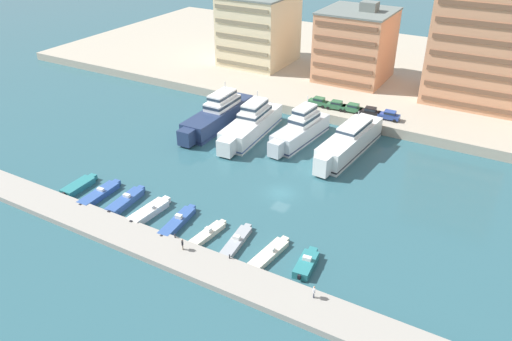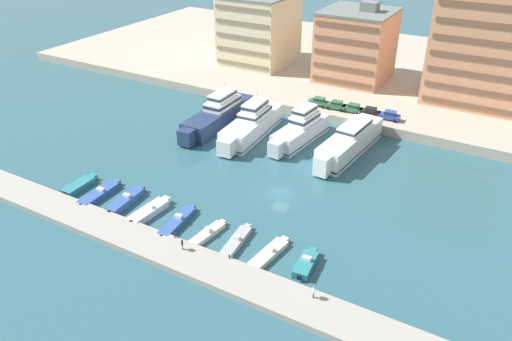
{
  "view_description": "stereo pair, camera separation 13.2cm",
  "coord_description": "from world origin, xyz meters",
  "px_view_note": "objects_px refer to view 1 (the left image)",
  "views": [
    {
      "loc": [
        29.15,
        -58.55,
        41.11
      ],
      "look_at": [
        -4.73,
        0.53,
        2.5
      ],
      "focal_mm": 35.0,
      "sensor_mm": 36.0,
      "label": 1
    },
    {
      "loc": [
        29.26,
        -58.49,
        41.11
      ],
      "look_at": [
        -4.73,
        0.53,
        2.5
      ],
      "focal_mm": 35.0,
      "sensor_mm": 36.0,
      "label": 2
    }
  ],
  "objects_px": {
    "motorboat_blue_center": "(178,222)",
    "car_green_left": "(336,105)",
    "motorboat_blue_mid_left": "(126,201)",
    "car_green_mid_left": "(353,108)",
    "yacht_white_center_left": "(349,142)",
    "motorboat_teal_far_left": "(79,186)",
    "car_black_center_left": "(370,111)",
    "motorboat_cream_center_right": "(207,234)",
    "car_blue_center": "(389,115)",
    "motorboat_cream_right": "(269,253)",
    "yacht_white_left": "(251,124)",
    "motorboat_grey_mid_right": "(235,243)",
    "motorboat_white_center_left": "(150,211)",
    "motorboat_teal_far_right": "(306,264)",
    "pedestrian_near_edge": "(314,291)",
    "car_green_far_left": "(319,101)",
    "pedestrian_mid_deck": "(182,243)",
    "yacht_navy_far_left": "(218,114)",
    "motorboat_blue_left": "(100,194)",
    "yacht_silver_mid_left": "(300,129)"
  },
  "relations": [
    {
      "from": "motorboat_cream_right",
      "to": "car_black_center_left",
      "type": "xyz_separation_m",
      "value": [
        -2.25,
        45.59,
        2.53
      ]
    },
    {
      "from": "motorboat_grey_mid_right",
      "to": "car_green_far_left",
      "type": "relative_size",
      "value": 2.07
    },
    {
      "from": "yacht_white_left",
      "to": "motorboat_blue_left",
      "type": "xyz_separation_m",
      "value": [
        -9.09,
        -30.38,
        -1.82
      ]
    },
    {
      "from": "motorboat_blue_left",
      "to": "car_green_left",
      "type": "distance_m",
      "value": 50.17
    },
    {
      "from": "yacht_white_center_left",
      "to": "pedestrian_near_edge",
      "type": "bearing_deg",
      "value": -75.24
    },
    {
      "from": "motorboat_teal_far_left",
      "to": "motorboat_teal_far_right",
      "type": "xyz_separation_m",
      "value": [
        38.9,
        0.62,
        0.08
      ]
    },
    {
      "from": "yacht_navy_far_left",
      "to": "car_green_left",
      "type": "height_order",
      "value": "yacht_navy_far_left"
    },
    {
      "from": "yacht_white_left",
      "to": "car_green_left",
      "type": "relative_size",
      "value": 4.96
    },
    {
      "from": "motorboat_blue_center",
      "to": "car_green_left",
      "type": "relative_size",
      "value": 2.01
    },
    {
      "from": "car_green_far_left",
      "to": "motorboat_white_center_left",
      "type": "bearing_deg",
      "value": -97.85
    },
    {
      "from": "motorboat_blue_mid_left",
      "to": "motorboat_blue_center",
      "type": "height_order",
      "value": "motorboat_blue_mid_left"
    },
    {
      "from": "yacht_white_left",
      "to": "motorboat_teal_far_left",
      "type": "xyz_separation_m",
      "value": [
        -13.68,
        -30.2,
        -1.81
      ]
    },
    {
      "from": "motorboat_blue_center",
      "to": "car_green_mid_left",
      "type": "bearing_deg",
      "value": 79.52
    },
    {
      "from": "motorboat_blue_mid_left",
      "to": "motorboat_white_center_left",
      "type": "distance_m",
      "value": 4.91
    },
    {
      "from": "motorboat_cream_right",
      "to": "motorboat_cream_center_right",
      "type": "bearing_deg",
      "value": -175.74
    },
    {
      "from": "car_green_mid_left",
      "to": "yacht_white_left",
      "type": "bearing_deg",
      "value": -132.14
    },
    {
      "from": "car_green_mid_left",
      "to": "pedestrian_near_edge",
      "type": "relative_size",
      "value": 2.53
    },
    {
      "from": "motorboat_teal_far_left",
      "to": "motorboat_blue_center",
      "type": "relative_size",
      "value": 0.8
    },
    {
      "from": "yacht_white_center_left",
      "to": "pedestrian_mid_deck",
      "type": "height_order",
      "value": "yacht_white_center_left"
    },
    {
      "from": "motorboat_teal_far_right",
      "to": "yacht_white_left",
      "type": "bearing_deg",
      "value": 130.45
    },
    {
      "from": "motorboat_teal_far_left",
      "to": "car_black_center_left",
      "type": "bearing_deg",
      "value": 55.44
    },
    {
      "from": "yacht_white_left",
      "to": "car_green_far_left",
      "type": "bearing_deg",
      "value": 65.9
    },
    {
      "from": "motorboat_teal_far_left",
      "to": "motorboat_teal_far_right",
      "type": "bearing_deg",
      "value": 0.92
    },
    {
      "from": "yacht_white_center_left",
      "to": "pedestrian_near_edge",
      "type": "relative_size",
      "value": 13.46
    },
    {
      "from": "motorboat_blue_center",
      "to": "pedestrian_near_edge",
      "type": "distance_m",
      "value": 23.21
    },
    {
      "from": "pedestrian_near_edge",
      "to": "motorboat_blue_left",
      "type": "bearing_deg",
      "value": 173.32
    },
    {
      "from": "pedestrian_near_edge",
      "to": "yacht_white_center_left",
      "type": "bearing_deg",
      "value": 104.76
    },
    {
      "from": "motorboat_teal_far_right",
      "to": "car_green_mid_left",
      "type": "relative_size",
      "value": 1.47
    },
    {
      "from": "yacht_navy_far_left",
      "to": "car_blue_center",
      "type": "distance_m",
      "value": 33.29
    },
    {
      "from": "motorboat_cream_center_right",
      "to": "car_blue_center",
      "type": "bearing_deg",
      "value": 76.87
    },
    {
      "from": "motorboat_grey_mid_right",
      "to": "motorboat_cream_right",
      "type": "height_order",
      "value": "motorboat_grey_mid_right"
    },
    {
      "from": "yacht_white_left",
      "to": "car_green_mid_left",
      "type": "bearing_deg",
      "value": 47.86
    },
    {
      "from": "motorboat_teal_far_right",
      "to": "yacht_silver_mid_left",
      "type": "bearing_deg",
      "value": 116.67
    },
    {
      "from": "motorboat_blue_left",
      "to": "car_blue_center",
      "type": "bearing_deg",
      "value": 56.3
    },
    {
      "from": "yacht_white_center_left",
      "to": "motorboat_white_center_left",
      "type": "xyz_separation_m",
      "value": [
        -18.08,
        -32.5,
        -1.66
      ]
    },
    {
      "from": "yacht_navy_far_left",
      "to": "motorboat_white_center_left",
      "type": "relative_size",
      "value": 2.92
    },
    {
      "from": "yacht_white_center_left",
      "to": "motorboat_white_center_left",
      "type": "distance_m",
      "value": 37.23
    },
    {
      "from": "motorboat_blue_center",
      "to": "car_green_left",
      "type": "xyz_separation_m",
      "value": [
        5.06,
        45.89,
        2.46
      ]
    },
    {
      "from": "motorboat_blue_mid_left",
      "to": "pedestrian_mid_deck",
      "type": "bearing_deg",
      "value": -20.07
    },
    {
      "from": "yacht_navy_far_left",
      "to": "pedestrian_mid_deck",
      "type": "distance_m",
      "value": 40.46
    },
    {
      "from": "pedestrian_mid_deck",
      "to": "motorboat_grey_mid_right",
      "type": "bearing_deg",
      "value": 46.05
    },
    {
      "from": "yacht_white_center_left",
      "to": "car_green_mid_left",
      "type": "bearing_deg",
      "value": 108.23
    },
    {
      "from": "yacht_silver_mid_left",
      "to": "car_green_left",
      "type": "height_order",
      "value": "yacht_silver_mid_left"
    },
    {
      "from": "motorboat_white_center_left",
      "to": "car_green_mid_left",
      "type": "xyz_separation_m",
      "value": [
        13.63,
        46.01,
        2.39
      ]
    },
    {
      "from": "yacht_white_left",
      "to": "car_black_center_left",
      "type": "relative_size",
      "value": 4.96
    },
    {
      "from": "yacht_navy_far_left",
      "to": "yacht_white_center_left",
      "type": "height_order",
      "value": "yacht_navy_far_left"
    },
    {
      "from": "motorboat_blue_mid_left",
      "to": "car_green_mid_left",
      "type": "distance_m",
      "value": 49.31
    },
    {
      "from": "yacht_white_center_left",
      "to": "motorboat_blue_mid_left",
      "type": "bearing_deg",
      "value": -125.58
    },
    {
      "from": "motorboat_cream_right",
      "to": "car_blue_center",
      "type": "height_order",
      "value": "car_blue_center"
    },
    {
      "from": "car_green_far_left",
      "to": "pedestrian_mid_deck",
      "type": "height_order",
      "value": "car_green_far_left"
    }
  ]
}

